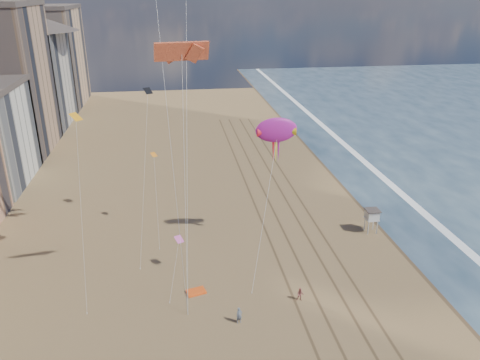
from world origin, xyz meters
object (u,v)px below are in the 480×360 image
object	(u,v)px
grounded_kite	(196,292)
show_kite	(276,130)
kite_flyer_a	(239,315)
lifeguard_stand	(372,215)
kite_flyer_b	(300,294)

from	to	relation	value
grounded_kite	show_kite	size ratio (longest dim) A/B	0.11
show_kite	kite_flyer_a	size ratio (longest dim) A/B	10.78
lifeguard_stand	grounded_kite	world-z (taller)	lifeguard_stand
grounded_kite	show_kite	distance (m)	20.85
lifeguard_stand	kite_flyer_b	world-z (taller)	lifeguard_stand
lifeguard_stand	grounded_kite	size ratio (longest dim) A/B	1.64
lifeguard_stand	show_kite	distance (m)	18.70
kite_flyer_a	show_kite	bearing A→B (deg)	46.59
show_kite	grounded_kite	bearing A→B (deg)	-138.08
show_kite	lifeguard_stand	bearing A→B (deg)	3.31
kite_flyer_a	kite_flyer_b	bearing A→B (deg)	1.03
show_kite	kite_flyer_a	world-z (taller)	show_kite
kite_flyer_b	show_kite	bearing A→B (deg)	106.62
lifeguard_stand	kite_flyer_a	bearing A→B (deg)	-142.01
lifeguard_stand	show_kite	size ratio (longest dim) A/B	0.18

